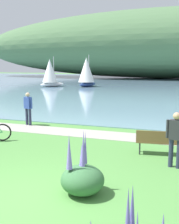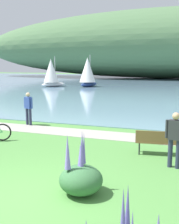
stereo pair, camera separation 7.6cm
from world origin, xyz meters
name	(u,v)px [view 2 (the right image)]	position (x,y,z in m)	size (l,w,h in m)	color
ground_plane	(20,199)	(0.00, 0.00, 0.00)	(200.00, 200.00, 0.00)	#518E42
bay_water	(168,82)	(0.00, 48.04, 0.02)	(180.00, 80.00, 0.04)	#6B8EA8
distant_hillside	(164,44)	(-2.51, 65.02, 8.14)	(98.79, 28.00, 16.21)	#4C7047
shoreline_path	(102,135)	(0.00, 6.48, 0.01)	(60.00, 1.50, 0.01)	#A39E93
park_bench_near_camera	(162,141)	(2.80, 4.43, 0.52)	(1.85, 0.72, 0.88)	brown
person_at_shoreline	(28,107)	(-4.20, 7.21, 0.98)	(0.59, 0.32, 1.71)	#282D47
person_on_the_grass	(175,136)	(3.26, 3.33, 0.98)	(0.60, 0.30, 1.71)	#282D47
echium_bush_closest_to_camera	(81,178)	(1.22, 0.76, 0.40)	(1.06, 1.06, 1.53)	#386B3D
sailboat_nearest_to_shore	(88,72)	(-10.15, 32.73, 2.19)	(2.78, 4.04, 4.57)	navy
sailboat_mid_bay	(51,73)	(-15.07, 31.00, 2.08)	(3.25, 3.59, 4.33)	white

